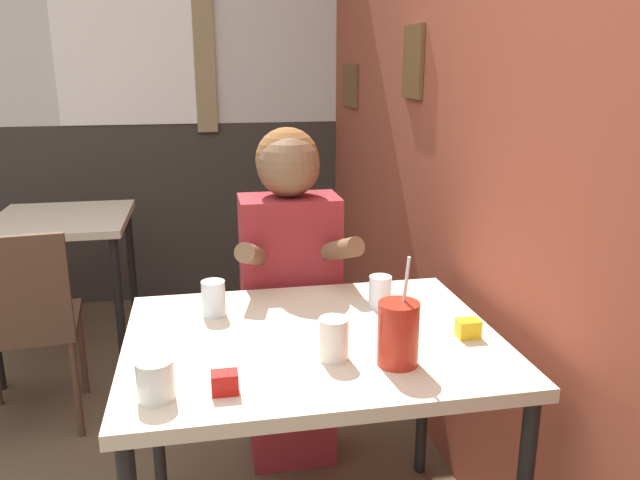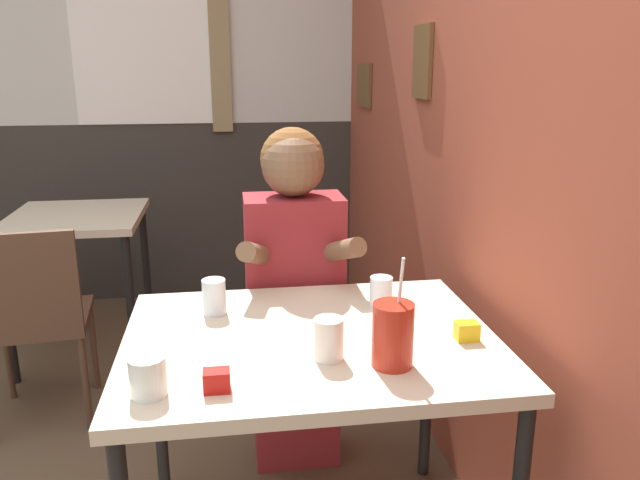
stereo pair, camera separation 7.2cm
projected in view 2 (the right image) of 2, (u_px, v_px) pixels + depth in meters
brick_wall_right at (420, 88)px, 2.59m from camera, size 0.08×4.63×2.70m
back_wall at (163, 80)px, 3.70m from camera, size 5.26×0.09×2.70m
main_table at (310, 359)px, 1.71m from camera, size 1.00×0.78×0.74m
background_table at (78, 234)px, 3.09m from camera, size 0.63×0.68×0.74m
chair_near_window at (33, 312)px, 2.48m from camera, size 0.44×0.44×0.85m
person_seated at (295, 292)px, 2.22m from camera, size 0.42×0.41×1.24m
cocktail_pitcher at (393, 335)px, 1.50m from camera, size 0.10×0.10×0.28m
glass_near_pitcher at (381, 292)px, 1.88m from camera, size 0.07×0.07×0.10m
glass_center at (148, 376)px, 1.38m from camera, size 0.08×0.08×0.09m
glass_far_side at (329, 339)px, 1.54m from camera, size 0.07×0.07×0.11m
glass_by_brick at (214, 297)px, 1.83m from camera, size 0.07×0.07×0.10m
condiment_ketchup at (217, 381)px, 1.40m from camera, size 0.06×0.04×0.05m
condiment_mustard at (467, 331)px, 1.66m from camera, size 0.06×0.04×0.05m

